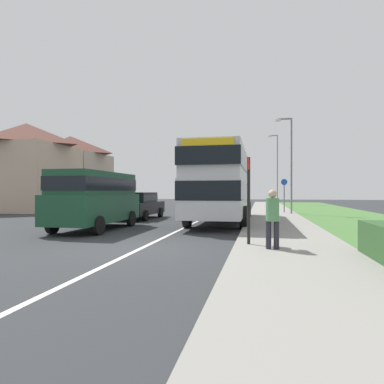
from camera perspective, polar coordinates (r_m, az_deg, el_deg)
ground_plane at (r=9.70m, az=-8.69°, el=-9.54°), size 120.00×120.00×0.00m
lane_marking_centre at (r=17.37m, az=0.54°, el=-5.25°), size 0.14×60.00×0.01m
pavement_near_side at (r=15.08m, az=14.97°, el=-5.86°), size 3.20×68.00×0.12m
double_decker_bus at (r=17.32m, az=5.13°, el=1.81°), size 2.80×9.69×3.70m
parked_van_dark_green at (r=14.64m, az=-16.20°, el=-0.66°), size 2.11×5.16×2.43m
parked_car_black at (r=19.80m, az=-9.02°, el=-2.09°), size 1.88×4.52×1.57m
pedestrian_at_stop at (r=8.93m, az=13.64°, el=-4.07°), size 0.34×0.34×1.67m
bus_stop_sign at (r=9.61m, az=9.71°, el=-0.40°), size 0.09×0.52×2.60m
cycle_route_sign at (r=24.81m, az=15.54°, el=-0.36°), size 0.44×0.08×2.52m
street_lamp_near at (r=7.38m, az=30.12°, el=24.17°), size 1.14×0.20×8.16m
street_lamp_mid at (r=23.69m, az=16.42°, el=5.50°), size 1.14×0.20×6.63m
street_lamp_far at (r=41.45m, az=14.31°, el=4.46°), size 1.14×0.20×8.43m
house_terrace_far_side at (r=33.20m, az=-23.12°, el=3.54°), size 6.60×12.75×7.24m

